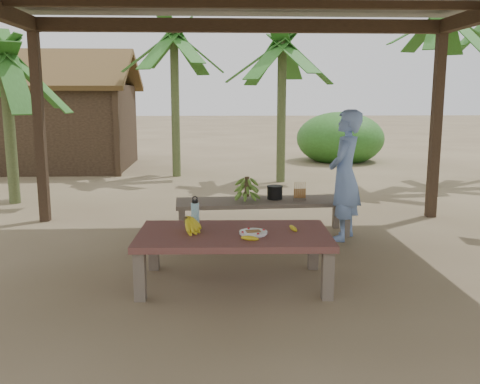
{
  "coord_description": "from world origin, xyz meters",
  "views": [
    {
      "loc": [
        -0.38,
        -5.26,
        1.78
      ],
      "look_at": [
        -0.12,
        0.08,
        0.8
      ],
      "focal_mm": 40.0,
      "sensor_mm": 36.0,
      "label": 1
    }
  ],
  "objects_px": {
    "plate": "(253,233)",
    "water_flask": "(195,213)",
    "work_table": "(234,239)",
    "cooking_pot": "(275,193)",
    "ripe_banana_bunch": "(186,224)",
    "bench": "(263,204)",
    "woman": "(345,175)"
  },
  "relations": [
    {
      "from": "plate",
      "to": "water_flask",
      "type": "xyz_separation_m",
      "value": [
        -0.55,
        0.36,
        0.11
      ]
    },
    {
      "from": "work_table",
      "to": "cooking_pot",
      "type": "distance_m",
      "value": 1.95
    },
    {
      "from": "ripe_banana_bunch",
      "to": "plate",
      "type": "relative_size",
      "value": 1.05
    },
    {
      "from": "bench",
      "to": "plate",
      "type": "xyz_separation_m",
      "value": [
        -0.26,
        -1.88,
        0.12
      ]
    },
    {
      "from": "ripe_banana_bunch",
      "to": "woman",
      "type": "bearing_deg",
      "value": 39.0
    },
    {
      "from": "work_table",
      "to": "water_flask",
      "type": "distance_m",
      "value": 0.5
    },
    {
      "from": "work_table",
      "to": "ripe_banana_bunch",
      "type": "relative_size",
      "value": 6.67
    },
    {
      "from": "water_flask",
      "to": "woman",
      "type": "bearing_deg",
      "value": 35.15
    },
    {
      "from": "bench",
      "to": "ripe_banana_bunch",
      "type": "height_order",
      "value": "ripe_banana_bunch"
    },
    {
      "from": "work_table",
      "to": "water_flask",
      "type": "height_order",
      "value": "water_flask"
    },
    {
      "from": "bench",
      "to": "cooking_pot",
      "type": "bearing_deg",
      "value": 20.04
    },
    {
      "from": "bench",
      "to": "woman",
      "type": "distance_m",
      "value": 1.09
    },
    {
      "from": "work_table",
      "to": "plate",
      "type": "distance_m",
      "value": 0.22
    },
    {
      "from": "woman",
      "to": "ripe_banana_bunch",
      "type": "bearing_deg",
      "value": -21.4
    },
    {
      "from": "bench",
      "to": "ripe_banana_bunch",
      "type": "distance_m",
      "value": 1.99
    },
    {
      "from": "woman",
      "to": "work_table",
      "type": "bearing_deg",
      "value": -13.17
    },
    {
      "from": "ripe_banana_bunch",
      "to": "cooking_pot",
      "type": "distance_m",
      "value": 2.11
    },
    {
      "from": "ripe_banana_bunch",
      "to": "woman",
      "type": "distance_m",
      "value": 2.41
    },
    {
      "from": "cooking_pot",
      "to": "woman",
      "type": "distance_m",
      "value": 0.92
    },
    {
      "from": "woman",
      "to": "bench",
      "type": "bearing_deg",
      "value": -74.92
    },
    {
      "from": "water_flask",
      "to": "ripe_banana_bunch",
      "type": "bearing_deg",
      "value": -107.55
    },
    {
      "from": "work_table",
      "to": "woman",
      "type": "bearing_deg",
      "value": 49.06
    },
    {
      "from": "woman",
      "to": "water_flask",
      "type": "bearing_deg",
      "value": -25.25
    },
    {
      "from": "work_table",
      "to": "woman",
      "type": "xyz_separation_m",
      "value": [
        1.42,
        1.53,
        0.37
      ]
    },
    {
      "from": "bench",
      "to": "plate",
      "type": "distance_m",
      "value": 1.9
    },
    {
      "from": "ripe_banana_bunch",
      "to": "plate",
      "type": "bearing_deg",
      "value": -9.95
    },
    {
      "from": "water_flask",
      "to": "woman",
      "type": "xyz_separation_m",
      "value": [
        1.79,
        1.26,
        0.17
      ]
    },
    {
      "from": "cooking_pot",
      "to": "ripe_banana_bunch",
      "type": "bearing_deg",
      "value": -119.67
    },
    {
      "from": "bench",
      "to": "water_flask",
      "type": "bearing_deg",
      "value": -121.35
    },
    {
      "from": "ripe_banana_bunch",
      "to": "water_flask",
      "type": "relative_size",
      "value": 0.91
    },
    {
      "from": "bench",
      "to": "work_table",
      "type": "bearing_deg",
      "value": -107.02
    },
    {
      "from": "woman",
      "to": "cooking_pot",
      "type": "bearing_deg",
      "value": -81.85
    }
  ]
}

